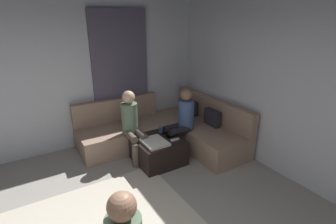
{
  "coord_description": "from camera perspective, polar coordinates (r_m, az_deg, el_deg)",
  "views": [
    {
      "loc": [
        1.81,
        -0.46,
        2.33
      ],
      "look_at": [
        -1.63,
        1.63,
        0.85
      ],
      "focal_mm": 27.33,
      "sensor_mm": 36.0,
      "label": 1
    }
  ],
  "objects": [
    {
      "name": "ottoman",
      "position": [
        4.42,
        -2.19,
        -8.52
      ],
      "size": [
        0.76,
        0.76,
        0.42
      ],
      "primitive_type": "cube",
      "color": "black",
      "rests_on": "ground_plane"
    },
    {
      "name": "person_on_couch_side",
      "position": [
        4.39,
        -8.03,
        -2.44
      ],
      "size": [
        0.6,
        0.3,
        1.2
      ],
      "rotation": [
        0.0,
        0.0,
        -1.57
      ],
      "color": "brown",
      "rests_on": "ground_plane"
    },
    {
      "name": "wall_back",
      "position": [
        3.98,
        29.68,
        3.22
      ],
      "size": [
        6.0,
        0.12,
        2.7
      ],
      "primitive_type": "cube",
      "color": "silver",
      "rests_on": "ground_plane"
    },
    {
      "name": "wall_left",
      "position": [
        4.87,
        -25.37,
        6.64
      ],
      "size": [
        0.12,
        6.0,
        2.7
      ],
      "primitive_type": "cube",
      "color": "silver",
      "rests_on": "ground_plane"
    },
    {
      "name": "person_on_couch_back",
      "position": [
        4.54,
        3.03,
        -1.46
      ],
      "size": [
        0.3,
        0.6,
        1.2
      ],
      "rotation": [
        0.0,
        0.0,
        3.14
      ],
      "color": "black",
      "rests_on": "ground_plane"
    },
    {
      "name": "curtain_panel",
      "position": [
        5.09,
        -10.4,
        7.6
      ],
      "size": [
        0.06,
        1.1,
        2.5
      ],
      "primitive_type": "cube",
      "color": "#595166",
      "rests_on": "ground_plane"
    },
    {
      "name": "sectional_couch",
      "position": [
        4.98,
        -0.26,
        -4.11
      ],
      "size": [
        2.1,
        2.55,
        0.87
      ],
      "color": "#9E7F6B",
      "rests_on": "ground_plane"
    },
    {
      "name": "coffee_mug",
      "position": [
        4.55,
        -1.61,
        -3.98
      ],
      "size": [
        0.08,
        0.08,
        0.1
      ],
      "primitive_type": "cylinder",
      "color": "#334C72",
      "rests_on": "ottoman"
    },
    {
      "name": "game_remote",
      "position": [
        4.28,
        1.55,
        -6.17
      ],
      "size": [
        0.05,
        0.15,
        0.02
      ],
      "primitive_type": "cube",
      "color": "white",
      "rests_on": "ottoman"
    },
    {
      "name": "folded_blanket",
      "position": [
        4.18,
        -3.0,
        -6.73
      ],
      "size": [
        0.44,
        0.36,
        0.04
      ],
      "primitive_type": "cube",
      "color": "white",
      "rests_on": "ottoman"
    }
  ]
}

